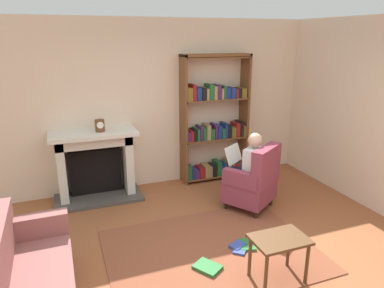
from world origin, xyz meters
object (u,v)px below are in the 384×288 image
Objects in this scene: armchair_reading at (254,181)px; seated_reader at (247,167)px; fireplace at (95,162)px; mantel_clock at (100,126)px; side_table at (279,245)px; bookshelf at (215,123)px.

seated_reader is (-0.07, 0.10, 0.20)m from armchair_reading.
fireplace is at bearing -63.91° from armchair_reading.
mantel_clock is 3.05m from side_table.
mantel_clock is 2.23m from seated_reader.
seated_reader is 1.68m from side_table.
fireplace is 1.34× the size of armchair_reading.
bookshelf is 1.88× the size of seated_reader.
side_table is at bearing 38.60° from seated_reader.
seated_reader is (1.91, -1.02, -0.54)m from mantel_clock.
armchair_reading is 0.23m from seated_reader.
fireplace is at bearing 119.07° from side_table.
fireplace is at bearing -178.94° from bookshelf.
mantel_clock is at bearing 118.29° from side_table.
armchair_reading is 1.73× the size of side_table.
seated_reader is (2.01, -1.12, 0.05)m from fireplace.
fireplace is at bearing 135.61° from mantel_clock.
fireplace is 2.06m from bookshelf.
fireplace reaches higher than armchair_reading.
bookshelf is 1.38m from armchair_reading.
bookshelf is at bearing 1.06° from fireplace.
fireplace is 3.10m from side_table.
side_table is (-0.51, -1.59, -0.21)m from seated_reader.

